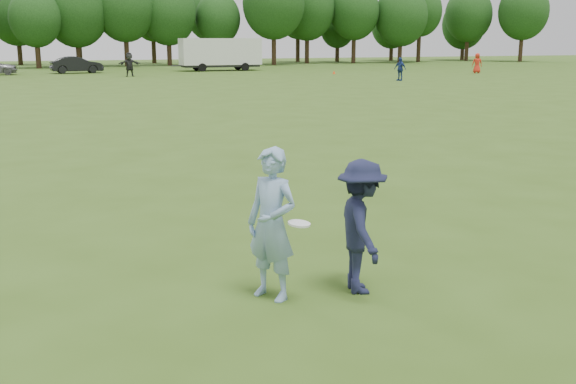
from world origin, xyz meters
name	(u,v)px	position (x,y,z in m)	size (l,w,h in m)	color
ground	(316,305)	(0.00, 0.00, 0.00)	(200.00, 200.00, 0.00)	#355116
thrower	(272,224)	(-0.40, 0.43, 0.94)	(0.68, 0.45, 1.88)	#81A3C7
defender	(361,227)	(0.72, 0.24, 0.84)	(1.09, 0.63, 1.69)	#191C38
player_far_b	(400,69)	(23.78, 38.79, 0.88)	(1.04, 0.43, 1.77)	navy
player_far_c	(477,63)	(36.46, 46.38, 0.92)	(0.90, 0.59, 1.85)	red
player_far_d	(129,64)	(5.28, 52.24, 1.01)	(1.88, 0.60, 2.03)	#282828
car_f	(77,65)	(1.48, 59.74, 0.77)	(1.63, 4.68, 1.54)	black
field_cone	(334,72)	(23.36, 49.86, 0.15)	(0.28, 0.28, 0.30)	#EB3D0C
disc_in_play	(299,224)	(-0.17, 0.11, 1.00)	(0.33, 0.33, 0.06)	white
cargo_trailer	(220,53)	(15.41, 59.89, 1.78)	(9.00, 2.75, 3.20)	white
treeline	(74,11)	(2.81, 76.90, 6.26)	(130.35, 18.39, 11.74)	#332114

